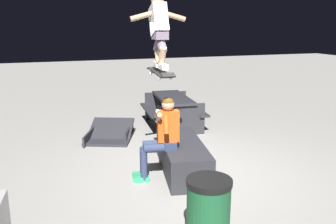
% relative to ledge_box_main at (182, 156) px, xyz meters
% --- Properties ---
extents(ground_plane, '(40.00, 40.00, 0.00)m').
position_rel_ledge_box_main_xyz_m(ground_plane, '(-0.21, -0.07, -0.26)').
color(ground_plane, gray).
extents(ledge_box_main, '(1.92, 0.99, 0.52)m').
position_rel_ledge_box_main_xyz_m(ledge_box_main, '(0.00, 0.00, 0.00)').
color(ledge_box_main, '#28282D').
rests_on(ledge_box_main, ground).
extents(person_sitting_on_ledge, '(0.60, 0.78, 1.35)m').
position_rel_ledge_box_main_xyz_m(person_sitting_on_ledge, '(-0.18, 0.43, 0.50)').
color(person_sitting_on_ledge, '#2D3856').
rests_on(person_sitting_on_ledge, ground).
extents(skateboard, '(1.03, 0.25, 0.13)m').
position_rel_ledge_box_main_xyz_m(skateboard, '(-0.04, 0.40, 1.46)').
color(skateboard, black).
extents(skater_airborne, '(0.62, 0.89, 1.12)m').
position_rel_ledge_box_main_xyz_m(skater_airborne, '(0.02, 0.40, 2.15)').
color(skater_airborne, white).
extents(kicker_ramp, '(1.39, 1.30, 0.45)m').
position_rel_ledge_box_main_xyz_m(kicker_ramp, '(2.17, 0.87, -0.19)').
color(kicker_ramp, '#28282D').
rests_on(kicker_ramp, ground).
extents(picnic_table_back, '(1.82, 1.50, 0.75)m').
position_rel_ledge_box_main_xyz_m(picnic_table_back, '(2.65, -0.78, 0.24)').
color(picnic_table_back, '#28282D').
rests_on(picnic_table_back, ground).
extents(trash_bin, '(0.51, 0.51, 0.83)m').
position_rel_ledge_box_main_xyz_m(trash_bin, '(-2.14, 0.52, 0.16)').
color(trash_bin, '#19512D').
rests_on(trash_bin, ground).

